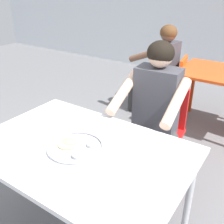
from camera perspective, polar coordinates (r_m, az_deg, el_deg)
name	(u,v)px	position (r m, az deg, el deg)	size (l,w,h in m)	color
table_foreground	(81,157)	(1.62, -6.83, -9.70)	(1.29, 0.87, 0.75)	silver
thali_tray	(75,147)	(1.57, -8.04, -7.50)	(0.33, 0.33, 0.03)	#B7BABF
chair_foreground	(160,126)	(2.35, 10.40, -3.02)	(0.44, 0.44, 0.83)	red
diner_foreground	(152,109)	(2.05, 8.79, 0.67)	(0.52, 0.57, 1.26)	#393939
table_background_red	(223,79)	(3.22, 23.06, 6.59)	(0.96, 0.78, 0.74)	#E04C19
chair_red_left	(172,83)	(3.46, 12.88, 6.17)	(0.49, 0.45, 0.81)	#E05017
patron_background	(159,63)	(3.43, 10.29, 10.53)	(0.59, 0.54, 1.19)	#292929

